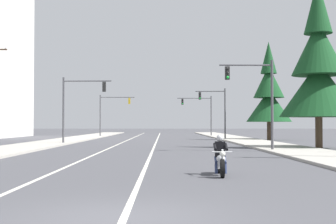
{
  "coord_description": "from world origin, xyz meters",
  "views": [
    {
      "loc": [
        0.94,
        -9.34,
        1.81
      ],
      "look_at": [
        1.19,
        17.73,
        2.53
      ],
      "focal_mm": 51.06,
      "sensor_mm": 36.0,
      "label": 1
    }
  ],
  "objects": [
    {
      "name": "motorcycle_with_rider",
      "position": [
        2.97,
        7.71,
        0.59
      ],
      "size": [
        0.7,
        2.19,
        1.46
      ],
      "color": "black",
      "rests_on": "ground"
    },
    {
      "name": "lane_stripe_center",
      "position": [
        0.17,
        45.0,
        0.0
      ],
      "size": [
        0.16,
        100.0,
        0.01
      ],
      "primitive_type": "cube",
      "color": "beige",
      "rests_on": "ground"
    },
    {
      "name": "traffic_signal_mid_right",
      "position": [
        7.38,
        48.33,
        4.02
      ],
      "size": [
        3.66,
        0.4,
        6.2
      ],
      "color": "#47474C",
      "rests_on": "ground"
    },
    {
      "name": "traffic_signal_near_right",
      "position": [
        7.3,
        22.89,
        4.02
      ],
      "size": [
        3.68,
        0.4,
        6.2
      ],
      "color": "#47474C",
      "rests_on": "ground"
    },
    {
      "name": "sidewalk_kerb_right",
      "position": [
        9.87,
        40.0,
        0.07
      ],
      "size": [
        4.4,
        110.0,
        0.14
      ],
      "primitive_type": "cube",
      "color": "#ADA89E",
      "rests_on": "ground"
    },
    {
      "name": "lane_stripe_left",
      "position": [
        -3.22,
        45.0,
        0.0
      ],
      "size": [
        0.16,
        100.0,
        0.01
      ],
      "primitive_type": "cube",
      "color": "beige",
      "rests_on": "ground"
    },
    {
      "name": "conifer_tree_right_verge_far",
      "position": [
        13.21,
        46.08,
        5.28
      ],
      "size": [
        5.24,
        5.24,
        11.52
      ],
      "color": "#4C3828",
      "rests_on": "ground"
    },
    {
      "name": "traffic_signal_mid_left",
      "position": [
        -6.95,
        61.2,
        4.11
      ],
      "size": [
        5.15,
        0.37,
        6.2
      ],
      "color": "#47474C",
      "rests_on": "ground"
    },
    {
      "name": "ground_plane",
      "position": [
        0.0,
        0.0,
        0.0
      ],
      "size": [
        400.0,
        400.0,
        0.0
      ],
      "primitive_type": "plane",
      "color": "#47474C"
    },
    {
      "name": "sidewalk_kerb_left",
      "position": [
        -9.87,
        40.0,
        0.07
      ],
      "size": [
        4.4,
        110.0,
        0.14
      ],
      "primitive_type": "cube",
      "color": "#ADA89E",
      "rests_on": "ground"
    },
    {
      "name": "traffic_signal_near_left",
      "position": [
        -7.07,
        34.88,
        4.08
      ],
      "size": [
        4.56,
        0.44,
        6.2
      ],
      "color": "#47474C",
      "rests_on": "ground"
    },
    {
      "name": "traffic_signal_far_right",
      "position": [
        6.71,
        63.61,
        4.12
      ],
      "size": [
        5.28,
        0.43,
        6.2
      ],
      "color": "#47474C",
      "rests_on": "ground"
    },
    {
      "name": "conifer_tree_right_verge_near",
      "position": [
        12.61,
        26.38,
        5.9
      ],
      "size": [
        5.85,
        5.85,
        12.88
      ],
      "color": "#4C3828",
      "rests_on": "ground"
    }
  ]
}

